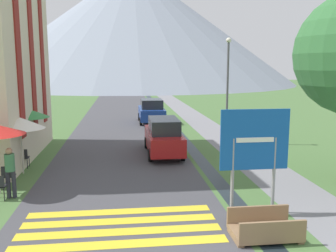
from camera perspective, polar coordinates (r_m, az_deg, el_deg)
The scene contains 17 objects.
ground_plane at distance 26.87m, azimuth -1.77°, elevation -0.11°, with size 160.00×160.00×0.00m, color #476B38.
road at distance 36.67m, azimuth -7.08°, elevation 2.36°, with size 6.40×60.00×0.01m.
footpath at distance 37.15m, azimuth 2.38°, elevation 2.52°, with size 2.20×60.00×0.01m.
drainage_channel at distance 36.84m, azimuth -1.31°, elevation 2.46°, with size 0.60×60.00×0.00m.
crosswalk_marking at distance 10.74m, azimuth -7.30°, elevation -14.92°, with size 5.44×2.54×0.01m.
mountain_distant at distance 90.85m, azimuth -5.31°, elevation 14.96°, with size 73.96×73.96×26.78m.
road_sign at distance 11.14m, azimuth 13.04°, elevation -3.15°, with size 2.04×0.11×3.15m.
footbridge at distance 10.28m, azimuth 14.50°, elevation -14.94°, with size 1.70×1.10×0.65m.
parked_car_near at distance 18.46m, azimuth -0.69°, elevation -1.58°, with size 1.70×4.46×1.82m.
parked_car_far at distance 28.63m, azimuth -2.53°, elevation 2.31°, with size 1.95×4.03×1.82m.
cafe_chair_near_left at distance 14.64m, azimuth -23.17°, elevation -6.85°, with size 0.40×0.40×0.85m.
cafe_chair_far_right at distance 17.21m, azimuth -21.18°, elevation -4.38°, with size 0.40×0.40×0.85m.
cafe_umbrella_middle_white at distance 16.13m, azimuth -21.59°, elevation 0.41°, with size 1.93×1.93×2.32m.
cafe_umbrella_rear_green at distance 18.68m, azimuth -20.76°, elevation 1.88°, with size 2.08×2.08×2.40m.
person_standing_terrace at distance 13.50m, azimuth -22.92°, elevation -6.04°, with size 0.32×0.32×1.71m.
person_seated_far at distance 15.55m, azimuth -23.67°, elevation -5.33°, with size 0.32×0.32×1.22m.
streetlamp at distance 20.83m, azimuth 9.06°, elevation 6.49°, with size 0.28×0.28×5.84m.
Camera 1 is at (-2.36, -6.41, 4.40)m, focal length 40.00 mm.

